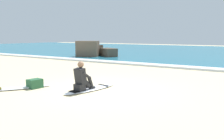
% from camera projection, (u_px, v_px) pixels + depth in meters
% --- Properties ---
extents(ground_plane, '(80.00, 80.00, 0.00)m').
position_uv_depth(ground_plane, '(99.00, 89.00, 8.41)').
color(ground_plane, beige).
extents(sea, '(80.00, 28.00, 0.10)m').
position_uv_depth(sea, '(214.00, 52.00, 25.65)').
color(sea, teal).
rests_on(sea, ground).
extents(breaking_foam, '(80.00, 0.90, 0.11)m').
position_uv_depth(breaking_foam, '(169.00, 66.00, 14.25)').
color(breaking_foam, white).
rests_on(breaking_foam, ground).
extents(surfboard_main, '(0.88, 2.29, 0.08)m').
position_uv_depth(surfboard_main, '(91.00, 89.00, 8.33)').
color(surfboard_main, silver).
rests_on(surfboard_main, ground).
extents(surfer_seated, '(0.42, 0.73, 0.95)m').
position_uv_depth(surfer_seated, '(82.00, 79.00, 8.00)').
color(surfer_seated, '#232326').
rests_on(surfer_seated, surfboard_main).
extents(surfboard_spare_near, '(1.56, 2.11, 0.08)m').
position_uv_depth(surfboard_spare_near, '(19.00, 88.00, 8.51)').
color(surfboard_spare_near, white).
rests_on(surfboard_spare_near, ground).
extents(rock_outcrop_distant, '(4.46, 3.21, 1.38)m').
position_uv_depth(rock_outcrop_distant, '(93.00, 50.00, 20.80)').
color(rock_outcrop_distant, brown).
rests_on(rock_outcrop_distant, ground).
extents(beach_bag, '(0.41, 0.52, 0.32)m').
position_uv_depth(beach_bag, '(35.00, 84.00, 8.61)').
color(beach_bag, '#285B38').
rests_on(beach_bag, ground).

